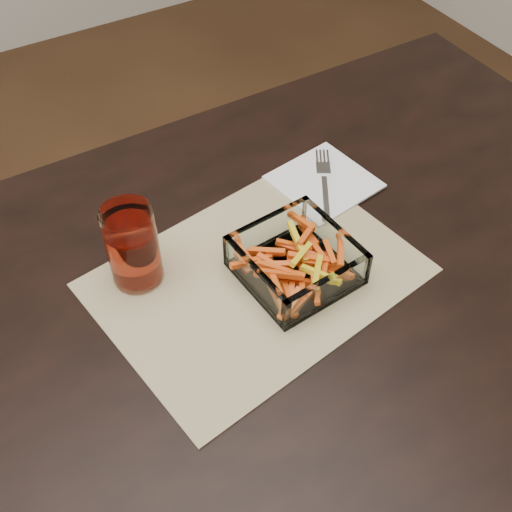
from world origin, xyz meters
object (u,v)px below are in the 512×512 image
object	(u,v)px
glass_bowl	(296,262)
tumbler	(133,248)
fork	(324,181)
dining_table	(217,357)

from	to	relation	value
glass_bowl	tumbler	distance (m)	0.23
glass_bowl	fork	distance (m)	0.21
tumbler	fork	bearing A→B (deg)	4.83
dining_table	fork	xyz separation A→B (m)	(0.30, 0.16, 0.10)
tumbler	glass_bowl	bearing A→B (deg)	-29.38
dining_table	glass_bowl	xyz separation A→B (m)	(0.14, 0.02, 0.12)
dining_table	fork	bearing A→B (deg)	28.24
glass_bowl	dining_table	bearing A→B (deg)	-173.79
glass_bowl	tumbler	xyz separation A→B (m)	(-0.20, 0.11, 0.04)
dining_table	glass_bowl	size ratio (longest dim) A/B	9.75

